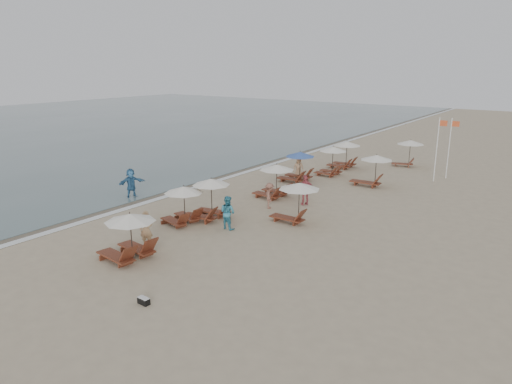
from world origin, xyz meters
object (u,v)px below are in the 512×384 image
Objects in this scene: lounger_station_6 at (344,154)px; lounger_station_1 at (182,204)px; lounger_station_5 at (330,160)px; beachgoer_far_b at (298,168)px; beachgoer_near at (146,229)px; beachgoer_mid_b at (270,196)px; lounger_station_0 at (127,237)px; beachgoer_mid_a at (228,212)px; beachgoer_far_a at (305,190)px; duffel_bag at (144,301)px; waterline_walker at (131,183)px; lounger_station_3 at (274,181)px; lounger_station_2 at (208,200)px; inland_station_0 at (294,198)px; inland_station_2 at (408,149)px; flag_pole_near at (437,146)px; inland_station_1 at (371,168)px; lounger_station_4 at (297,167)px.

lounger_station_1 is at bearing -93.15° from lounger_station_6.
lounger_station_5 is 1.47× the size of beachgoer_far_b.
beachgoer_near is (1.03, -3.42, -0.20)m from lounger_station_1.
lounger_station_6 is at bearing -31.19° from beachgoer_mid_b.
lounger_station_1 is 18.06m from lounger_station_6.
lounger_station_0 is 22.88m from lounger_station_6.
lounger_station_5 is at bearing -83.84° from lounger_station_6.
beachgoer_mid_a is 1.15× the size of beachgoer_mid_b.
beachgoer_far_a is 3.97× the size of duffel_bag.
waterline_walker is at bearing -159.03° from beachgoer_far_b.
beachgoer_near is at bearing -73.24° from lounger_station_1.
beachgoer_mid_a is at bearing -77.83° from lounger_station_3.
beachgoer_far_a is (3.71, 6.88, -0.14)m from lounger_station_1.
beachgoer_far_b is at bearing 94.20° from lounger_station_2.
lounger_station_1 is at bearing -98.96° from lounger_station_3.
duffel_bag is (0.27, -10.91, -1.25)m from inland_station_0.
waterline_walker is (-8.64, -3.16, 0.17)m from beachgoer_mid_b.
flag_pole_near is (3.37, -4.02, 1.10)m from inland_station_2.
lounger_station_0 is 5.74m from beachgoer_mid_a.
lounger_station_1 reaches higher than beachgoer_near.
beachgoer_mid_a is 12.23m from beachgoer_far_b.
beachgoer_far_a is at bearing 50.25° from beachgoer_near.
beachgoer_far_b is at bearing -170.74° from inland_station_1.
beachgoer_mid_a is (1.21, -14.13, -0.30)m from lounger_station_5.
lounger_station_0 is 10.26m from waterline_walker.
lounger_station_0 is 1.01× the size of inland_station_0.
lounger_station_2 is 18.04m from flag_pole_near.
lounger_station_0 is 1.72× the size of beachgoer_mid_b.
beachgoer_far_b is (-5.29, -8.93, -0.69)m from inland_station_2.
duffel_bag is (4.47, -8.70, -0.95)m from lounger_station_2.
lounger_station_5 reaches higher than beachgoer_far_a.
lounger_station_2 reaches higher than lounger_station_1.
beachgoer_mid_a is (-2.29, -2.87, -0.49)m from inland_station_0.
lounger_station_5 is 0.83× the size of inland_station_1.
lounger_station_5 is at bearing -159.23° from flag_pole_near.
beachgoer_far_a is (3.08, 5.44, -0.14)m from lounger_station_2.
beachgoer_far_a is (1.17, 6.10, 0.04)m from beachgoer_mid_a.
lounger_station_1 is 7.34m from lounger_station_3.
inland_station_2 is 1.59× the size of beachgoer_far_b.
beachgoer_far_a is at bearing -74.52° from beachgoer_mid_b.
lounger_station_4 reaches higher than beachgoer_far_b.
lounger_station_5 is 0.90× the size of lounger_station_6.
lounger_station_3 is 10.79m from lounger_station_6.
beachgoer_mid_b is at bearing 102.77° from duffel_bag.
lounger_station_5 is 7.76m from flag_pole_near.
inland_station_0 is at bearing -75.06° from lounger_station_6.
lounger_station_2 reaches higher than duffel_bag.
waterline_walker is at bearing 138.92° from lounger_station_0.
beachgoer_mid_a is at bearing -109.40° from flag_pole_near.
flag_pole_near reaches higher than inland_station_2.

